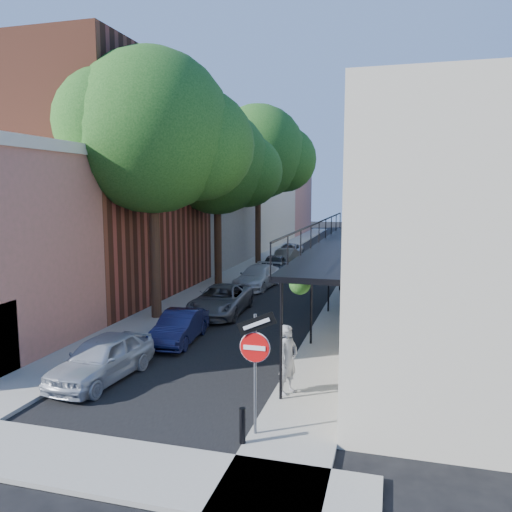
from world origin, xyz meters
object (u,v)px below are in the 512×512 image
Objects in this scene: parked_car_b at (179,327)px; parked_car_c at (221,300)px; oak_far at (265,154)px; parked_car_g at (289,251)px; bollard at (242,426)px; parked_car_f at (285,257)px; parked_car_e at (274,265)px; pedestrian at (288,359)px; parked_car_d at (258,277)px; sign_post at (255,352)px; parked_car_a at (102,358)px; oak_mid at (225,165)px; oak_near at (164,136)px.

parked_car_b is 4.42m from parked_car_c.
oak_far is 3.35× the size of parked_car_b.
bollard is at bearing -80.73° from parked_car_g.
parked_car_f is (-4.73, 26.71, 0.08)m from bollard.
parked_car_e is 2.07× the size of pedestrian.
parked_car_f is (-0.33, 9.18, -0.05)m from parked_car_d.
oak_far reaches higher than parked_car_b.
oak_far is at bearing 94.40° from parked_car_c.
oak_far is (-6.35, 26.77, 7.74)m from bollard.
parked_car_e reaches higher than parked_car_d.
sign_post reaches higher than parked_car_g.
parked_car_c is 19.78m from parked_car_g.
parked_car_a is 0.84× the size of parked_car_c.
parked_car_e is at bearing 96.58° from parked_car_d.
parked_car_e reaches higher than parked_car_a.
parked_car_f reaches higher than bollard.
parked_car_b is 10.81m from parked_car_d.
sign_post is 17.71m from parked_car_d.
parked_car_b is at bearing -84.65° from oak_far.
parked_car_b is 0.80× the size of parked_car_d.
parked_car_d is at bearing -5.66° from oak_mid.
sign_post is 0.72× the size of parked_car_g.
pedestrian reaches higher than parked_car_e.
oak_far reaches higher than parked_car_e.
parked_car_e is at bearing 81.24° from oak_near.
parked_car_a is at bearing -85.25° from oak_mid.
parked_car_g is at bearing 100.11° from sign_post.
bollard is at bearing -76.65° from oak_far.
sign_post is 3.74× the size of bollard.
oak_mid is at bearing 179.90° from parked_car_d.
pedestrian is (4.80, -8.20, 0.42)m from parked_car_c.
parked_car_g is at bearing 87.75° from parked_car_b.
parked_car_f is (-4.89, 26.24, -1.44)m from sign_post.
parked_car_g is (-5.43, 30.42, -1.46)m from sign_post.
oak_near reaches higher than parked_car_b.
parked_car_d is 13.40m from parked_car_g.
parked_car_e is (-0.00, 15.29, 0.08)m from parked_car_b.
oak_near is 7.62m from parked_car_c.
oak_far is at bearing 107.51° from parked_car_d.
bollard is 13.78m from oak_near.
oak_far is 2.68× the size of parked_car_d.
parked_car_c is at bearing -97.09° from parked_car_e.
oak_near reaches higher than parked_car_c.
parked_car_d is at bearing -96.50° from parked_car_e.
parked_car_d reaches higher than parked_car_g.
parked_car_a is 1.00× the size of parked_car_e.
oak_mid is at bearing 90.37° from oak_near.
oak_mid is 6.72m from parked_car_d.
oak_mid is 16.39m from parked_car_a.
oak_mid reaches higher than parked_car_b.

